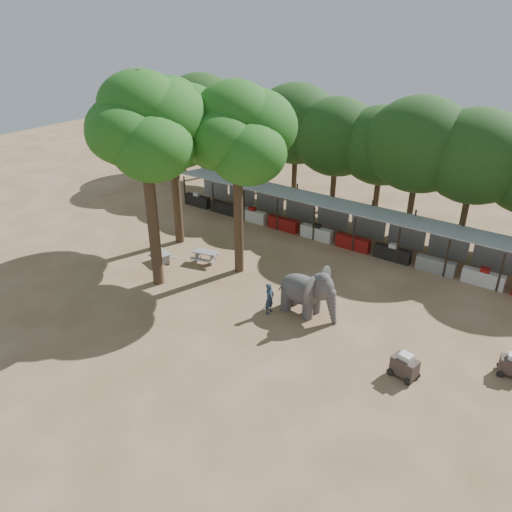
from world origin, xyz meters
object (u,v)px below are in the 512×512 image
Objects in this scene: yard_tree_back at (237,132)px; cart_back at (512,365)px; handler at (270,299)px; yard_tree_left at (172,122)px; yard_tree_center at (144,126)px; elephant at (308,291)px; picnic_table_far at (205,255)px; cart_front at (405,366)px; picnic_table_near at (162,255)px.

yard_tree_back reaches higher than cart_back.
yard_tree_back is at bearing 52.08° from handler.
yard_tree_left is 0.92× the size of yard_tree_center.
cart_back is at bearing 9.06° from yard_tree_center.
cart_back is at bearing 6.73° from elephant.
picnic_table_far is 1.37× the size of cart_front.
yard_tree_left is 6.42× the size of picnic_table_near.
cart_front is at bearing 0.54° from yard_tree_center.
yard_tree_center is at bearing -30.64° from picnic_table_near.
picnic_table_near is (-1.62, 1.85, -8.75)m from yard_tree_center.
cart_front is at bearing -17.65° from yard_tree_back.
picnic_table_near is at bearing 81.37° from handler.
yard_tree_back reaches higher than cart_front.
yard_tree_back is 15.00m from cart_front.
yard_tree_left is at bearing 65.77° from handler.
elephant is 1.85× the size of picnic_table_far.
yard_tree_back is (3.00, 4.00, -0.67)m from yard_tree_center.
yard_tree_center is at bearing -167.59° from cart_front.
picnic_table_near is (-8.99, 0.92, -0.43)m from handler.
yard_tree_left is 3.13× the size of elephant.
cart_back is (9.97, 0.93, -0.80)m from elephant.
yard_tree_back reaches higher than yard_tree_left.
picnic_table_far is 18.28m from cart_back.
yard_tree_center is 7.01× the size of picnic_table_near.
cart_back reaches higher than picnic_table_near.
yard_tree_center is 5.04m from yard_tree_back.
yard_tree_back is 9.56m from elephant.
handler is at bearing 12.27° from picnic_table_near.
handler is at bearing 178.58° from cart_back.
yard_tree_center reaches higher than yard_tree_back.
yard_tree_center reaches higher than picnic_table_near.
yard_tree_left reaches higher than picnic_table_near.
elephant is at bearing -24.45° from picnic_table_far.
yard_tree_back is at bearing 53.14° from yard_tree_center.
yard_tree_left is 8.67m from picnic_table_far.
elephant is (12.01, -2.90, -6.85)m from yard_tree_left.
picnic_table_far is (-8.31, 1.33, -0.84)m from elephant.
yard_tree_back is at bearing 174.22° from cart_front.
cart_front is (7.76, -0.78, -0.29)m from handler.
cart_back is (15.98, -0.97, -7.99)m from yard_tree_back.
handler is (10.37, -4.07, -7.31)m from yard_tree_left.
yard_tree_back is 8.22× the size of cart_front.
elephant is at bearing 19.48° from picnic_table_near.
yard_tree_center is (3.00, -5.00, 1.01)m from yard_tree_left.
picnic_table_near is at bearing -66.35° from yard_tree_left.
yard_tree_left is 23.36m from cart_back.
cart_front is at bearing -98.55° from handler.
yard_tree_left is at bearing 163.20° from cart_back.
yard_tree_left is 6.09m from yard_tree_back.
cart_front is (18.12, -4.86, -7.60)m from yard_tree_left.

